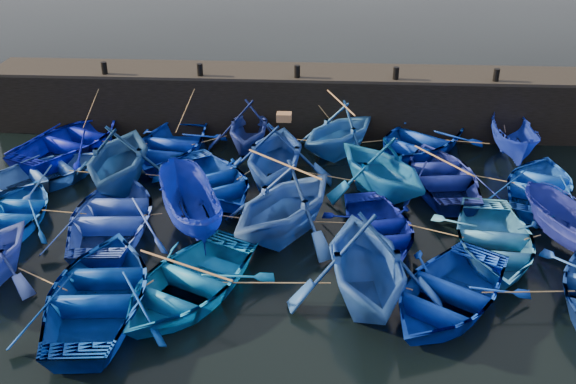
# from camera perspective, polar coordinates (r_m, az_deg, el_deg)

# --- Properties ---
(ground) EXTENTS (120.00, 120.00, 0.00)m
(ground) POSITION_cam_1_polar(r_m,az_deg,el_deg) (19.11, -0.56, -6.37)
(ground) COLOR black
(ground) RESTS_ON ground
(quay_wall) EXTENTS (26.00, 2.50, 2.50)m
(quay_wall) POSITION_cam_1_polar(r_m,az_deg,el_deg) (27.93, 0.88, 8.04)
(quay_wall) COLOR black
(quay_wall) RESTS_ON ground
(quay_top) EXTENTS (26.00, 2.50, 0.12)m
(quay_top) POSITION_cam_1_polar(r_m,az_deg,el_deg) (27.51, 0.90, 10.61)
(quay_top) COLOR black
(quay_top) RESTS_ON quay_wall
(bollard_0) EXTENTS (0.24, 0.24, 0.50)m
(bollard_0) POSITION_cam_1_polar(r_m,az_deg,el_deg) (28.06, -16.02, 10.55)
(bollard_0) COLOR black
(bollard_0) RESTS_ON quay_top
(bollard_1) EXTENTS (0.24, 0.24, 0.50)m
(bollard_1) POSITION_cam_1_polar(r_m,az_deg,el_deg) (27.03, -7.83, 10.72)
(bollard_1) COLOR black
(bollard_1) RESTS_ON quay_top
(bollard_2) EXTENTS (0.24, 0.24, 0.50)m
(bollard_2) POSITION_cam_1_polar(r_m,az_deg,el_deg) (26.56, 0.82, 10.67)
(bollard_2) COLOR black
(bollard_2) RESTS_ON quay_top
(bollard_3) EXTENTS (0.24, 0.24, 0.50)m
(bollard_3) POSITION_cam_1_polar(r_m,az_deg,el_deg) (26.70, 9.57, 10.37)
(bollard_3) COLOR black
(bollard_3) RESTS_ON quay_top
(bollard_4) EXTENTS (0.24, 0.24, 0.50)m
(bollard_4) POSITION_cam_1_polar(r_m,az_deg,el_deg) (27.42, 18.03, 9.86)
(bollard_4) COLOR black
(bollard_4) RESTS_ON quay_top
(boat_0) EXTENTS (5.80, 6.57, 1.13)m
(boat_0) POSITION_cam_1_polar(r_m,az_deg,el_deg) (27.20, -18.60, 4.42)
(boat_0) COLOR #010990
(boat_0) RESTS_ON ground
(boat_1) EXTENTS (4.44, 5.71, 1.09)m
(boat_1) POSITION_cam_1_polar(r_m,az_deg,el_deg) (25.86, -10.49, 4.18)
(boat_1) COLOR #03229D
(boat_1) RESTS_ON ground
(boat_2) EXTENTS (3.41, 3.94, 2.04)m
(boat_2) POSITION_cam_1_polar(r_m,az_deg,el_deg) (26.04, -3.53, 5.92)
(boat_2) COLOR navy
(boat_2) RESTS_ON ground
(boat_3) EXTENTS (5.42, 5.49, 2.19)m
(boat_3) POSITION_cam_1_polar(r_m,az_deg,el_deg) (25.50, 4.60, 5.57)
(boat_3) COLOR blue
(boat_3) RESTS_ON ground
(boat_4) EXTENTS (6.40, 6.72, 1.13)m
(boat_4) POSITION_cam_1_polar(r_m,az_deg,el_deg) (26.41, 11.63, 4.64)
(boat_4) COLOR #0326A0
(boat_4) RESTS_ON ground
(boat_5) EXTENTS (1.66, 4.07, 1.56)m
(boat_5) POSITION_cam_1_polar(r_m,az_deg,el_deg) (26.85, 19.43, 4.47)
(boat_5) COLOR #1128B4
(boat_5) RESTS_ON ground
(boat_6) EXTENTS (5.56, 5.52, 0.95)m
(boat_6) POSITION_cam_1_polar(r_m,az_deg,el_deg) (24.98, -20.76, 1.69)
(boat_6) COLOR #2954B3
(boat_6) RESTS_ON ground
(boat_7) EXTENTS (4.12, 4.77, 2.50)m
(boat_7) POSITION_cam_1_polar(r_m,az_deg,el_deg) (23.52, -14.82, 3.11)
(boat_7) COLOR navy
(boat_7) RESTS_ON ground
(boat_8) EXTENTS (5.53, 5.93, 1.00)m
(boat_8) POSITION_cam_1_polar(r_m,az_deg,el_deg) (22.87, -6.77, 1.07)
(boat_8) COLOR #032DA1
(boat_8) RESTS_ON ground
(boat_9) EXTENTS (4.42, 5.03, 2.50)m
(boat_9) POSITION_cam_1_polar(r_m,az_deg,el_deg) (22.97, -1.09, 3.47)
(boat_9) COLOR navy
(boat_9) RESTS_ON ground
(boat_10) EXTENTS (5.71, 5.86, 2.35)m
(boat_10) POSITION_cam_1_polar(r_m,az_deg,el_deg) (22.45, 8.35, 2.35)
(boat_10) COLOR #0C5699
(boat_10) RESTS_ON ground
(boat_11) EXTENTS (4.14, 5.37, 1.03)m
(boat_11) POSITION_cam_1_polar(r_m,az_deg,el_deg) (23.74, 13.51, 1.54)
(boat_11) COLOR navy
(boat_11) RESTS_ON ground
(boat_12) EXTENTS (4.89, 5.62, 0.97)m
(boat_12) POSITION_cam_1_polar(r_m,az_deg,el_deg) (24.05, 21.55, 0.55)
(boat_12) COLOR blue
(boat_12) RESTS_ON ground
(boat_13) EXTENTS (3.11, 4.30, 0.88)m
(boat_13) POSITION_cam_1_polar(r_m,az_deg,el_deg) (22.62, -23.06, -1.66)
(boat_13) COLOR #063EA4
(boat_13) RESTS_ON ground
(boat_14) EXTENTS (4.29, 5.69, 1.12)m
(boat_14) POSITION_cam_1_polar(r_m,az_deg,el_deg) (21.18, -15.20, -1.95)
(boat_14) COLOR blue
(boat_14) RESTS_ON ground
(boat_15) EXTENTS (3.25, 4.62, 1.68)m
(boat_15) POSITION_cam_1_polar(r_m,az_deg,el_deg) (20.56, -8.77, -1.29)
(boat_15) COLOR #0A1D90
(boat_15) RESTS_ON ground
(boat_16) EXTENTS (6.02, 6.20, 2.49)m
(boat_16) POSITION_cam_1_polar(r_m,az_deg,el_deg) (19.77, -0.34, -0.84)
(boat_16) COLOR #2A54A7
(boat_16) RESTS_ON ground
(boat_17) EXTENTS (3.92, 4.82, 0.88)m
(boat_17) POSITION_cam_1_polar(r_m,az_deg,el_deg) (20.22, 8.08, -3.08)
(boat_17) COLOR #051087
(boat_17) RESTS_ON ground
(boat_18) EXTENTS (3.82, 5.09, 1.01)m
(boat_18) POSITION_cam_1_polar(r_m,az_deg,el_deg) (20.22, 17.83, -4.07)
(boat_18) COLOR blue
(boat_18) RESTS_ON ground
(boat_19) EXTENTS (3.23, 4.21, 1.54)m
(boat_19) POSITION_cam_1_polar(r_m,az_deg,el_deg) (21.05, 23.96, -3.09)
(boat_19) COLOR navy
(boat_19) RESTS_ON ground
(boat_21) EXTENTS (4.36, 5.76, 1.12)m
(boat_21) POSITION_cam_1_polar(r_m,az_deg,el_deg) (17.76, -16.33, -8.47)
(boat_21) COLOR navy
(boat_21) RESTS_ON ground
(boat_22) EXTENTS (5.46, 6.13, 1.05)m
(boat_22) POSITION_cam_1_polar(r_m,az_deg,el_deg) (17.66, -9.00, -7.93)
(boat_22) COLOR #0B65BB
(boat_22) RESTS_ON ground
(boat_23) EXTENTS (4.79, 5.36, 2.56)m
(boat_23) POSITION_cam_1_polar(r_m,az_deg,el_deg) (17.04, 6.96, -6.16)
(boat_23) COLOR #1A4596
(boat_23) RESTS_ON ground
(boat_24) EXTENTS (5.67, 6.05, 1.02)m
(boat_24) POSITION_cam_1_polar(r_m,az_deg,el_deg) (17.61, 13.96, -8.67)
(boat_24) COLOR #052EC5
(boat_24) RESTS_ON ground
(wooden_crate) EXTENTS (0.52, 0.40, 0.28)m
(wooden_crate) POSITION_cam_1_polar(r_m,az_deg,el_deg) (22.41, -0.36, 6.69)
(wooden_crate) COLOR brown
(wooden_crate) RESTS_ON boat_9
(mooring_ropes) EXTENTS (17.60, 11.93, 2.10)m
(mooring_ropes) POSITION_cam_1_polar(r_m,az_deg,el_deg) (23.10, 0.12, 2.61)
(mooring_ropes) COLOR tan
(mooring_ropes) RESTS_ON ground
(loose_oars) EXTENTS (10.14, 11.73, 1.52)m
(loose_oars) POSITION_cam_1_polar(r_m,az_deg,el_deg) (21.00, 3.23, 2.38)
(loose_oars) COLOR #99724C
(loose_oars) RESTS_ON ground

